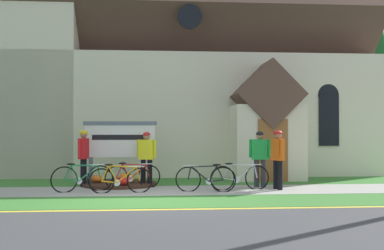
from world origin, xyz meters
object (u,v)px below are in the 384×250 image
(bicycle_silver, at_px, (206,179))
(bicycle_blue, at_px, (240,177))
(bicycle_green, at_px, (133,176))
(cyclist_in_yellow_jersey, at_px, (278,155))
(cyclist_in_white_jersey, at_px, (260,154))
(roadside_conifer, at_px, (374,62))
(bicycle_white, at_px, (82,178))
(cyclist_in_green_jersey, at_px, (84,153))
(cyclist_in_orange_jersey, at_px, (147,154))
(church_sign, at_px, (120,142))
(bicycle_black, at_px, (120,180))

(bicycle_silver, xyz_separation_m, bicycle_blue, (1.02, 0.34, 0.00))
(bicycle_green, bearing_deg, cyclist_in_yellow_jersey, -8.82)
(bicycle_green, distance_m, bicycle_blue, 3.15)
(cyclist_in_white_jersey, bearing_deg, roadside_conifer, 46.97)
(bicycle_blue, distance_m, cyclist_in_yellow_jersey, 1.29)
(bicycle_silver, distance_m, bicycle_blue, 1.07)
(bicycle_silver, relative_size, bicycle_white, 1.01)
(bicycle_green, bearing_deg, bicycle_blue, -11.42)
(bicycle_green, height_order, roadside_conifer, roadside_conifer)
(cyclist_in_yellow_jersey, bearing_deg, bicycle_silver, -171.62)
(bicycle_silver, distance_m, cyclist_in_white_jersey, 2.09)
(cyclist_in_green_jersey, distance_m, cyclist_in_orange_jersey, 1.91)
(bicycle_green, xyz_separation_m, bicycle_white, (-1.38, -0.65, 0.02))
(church_sign, height_order, bicycle_blue, church_sign)
(bicycle_blue, bearing_deg, bicycle_white, -179.66)
(bicycle_black, height_order, cyclist_in_green_jersey, cyclist_in_green_jersey)
(bicycle_green, height_order, bicycle_black, bicycle_black)
(cyclist_in_orange_jersey, bearing_deg, roadside_conifer, 34.45)
(church_sign, relative_size, roadside_conifer, 0.31)
(cyclist_in_yellow_jersey, height_order, cyclist_in_green_jersey, cyclist_in_green_jersey)
(roadside_conifer, bearing_deg, church_sign, -149.42)
(cyclist_in_yellow_jersey, bearing_deg, roadside_conifer, 50.72)
(bicycle_blue, bearing_deg, church_sign, 155.36)
(bicycle_green, relative_size, roadside_conifer, 0.22)
(bicycle_white, bearing_deg, bicycle_black, -19.91)
(church_sign, bearing_deg, bicycle_white, -119.73)
(cyclist_in_yellow_jersey, relative_size, cyclist_in_green_jersey, 1.00)
(bicycle_black, distance_m, bicycle_white, 1.16)
(cyclist_in_white_jersey, xyz_separation_m, cyclist_in_orange_jersey, (-3.42, 0.48, -0.01))
(bicycle_silver, bearing_deg, cyclist_in_green_jersey, 157.57)
(church_sign, height_order, bicycle_white, church_sign)
(cyclist_in_green_jersey, bearing_deg, bicycle_white, -83.69)
(church_sign, distance_m, bicycle_white, 2.13)
(cyclist_in_yellow_jersey, bearing_deg, bicycle_green, 171.18)
(bicycle_blue, bearing_deg, bicycle_green, 168.58)
(bicycle_green, distance_m, bicycle_black, 1.08)
(church_sign, relative_size, bicycle_blue, 1.32)
(bicycle_black, xyz_separation_m, cyclist_in_green_jersey, (-1.22, 1.56, 0.65))
(church_sign, xyz_separation_m, bicycle_blue, (3.53, -1.62, -0.99))
(bicycle_green, height_order, bicycle_silver, bicycle_silver)
(cyclist_in_green_jersey, height_order, cyclist_in_orange_jersey, cyclist_in_green_jersey)
(cyclist_in_yellow_jersey, height_order, cyclist_in_orange_jersey, cyclist_in_yellow_jersey)
(church_sign, relative_size, cyclist_in_white_jersey, 1.37)
(bicycle_black, bearing_deg, bicycle_green, 74.33)
(bicycle_white, relative_size, bicycle_blue, 0.95)
(church_sign, xyz_separation_m, bicycle_silver, (2.51, -1.96, -0.99))
(bicycle_blue, height_order, cyclist_in_green_jersey, cyclist_in_green_jersey)
(bicycle_green, relative_size, bicycle_black, 0.94)
(bicycle_black, height_order, bicycle_blue, bicycle_black)
(bicycle_silver, height_order, bicycle_blue, bicycle_blue)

